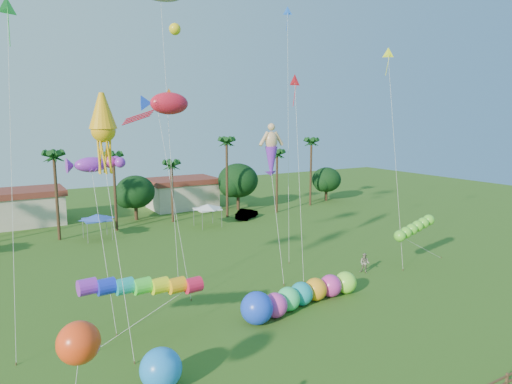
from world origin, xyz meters
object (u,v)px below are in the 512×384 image
car_b (247,214)px  caterpillar_inflatable (298,296)px  blue_ball (161,369)px  spectator_b (365,263)px

car_b → caterpillar_inflatable: (-12.16, -29.17, 0.26)m
car_b → blue_ball: size_ratio=1.93×
spectator_b → blue_ball: blue_ball is taller
spectator_b → car_b: bearing=148.1°
caterpillar_inflatable → blue_ball: 13.34m
spectator_b → blue_ball: 24.02m
car_b → blue_ball: bearing=110.9°
spectator_b → blue_ball: (-22.62, -8.10, 0.20)m
spectator_b → caterpillar_inflatable: caterpillar_inflatable is taller
car_b → spectator_b: (-2.01, -25.82, 0.21)m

